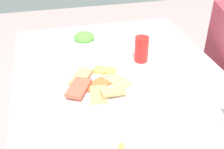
{
  "coord_description": "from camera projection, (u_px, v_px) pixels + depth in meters",
  "views": [
    {
      "loc": [
        1.0,
        -0.28,
        1.41
      ],
      "look_at": [
        0.03,
        -0.05,
        0.77
      ],
      "focal_mm": 45.54,
      "sensor_mm": 36.0,
      "label": 1
    }
  ],
  "objects": [
    {
      "name": "spoon",
      "position": [
        187.0,
        94.0,
        1.11
      ],
      "size": [
        0.19,
        0.04,
        0.0
      ],
      "primitive_type": "cube",
      "rotation": [
        0.0,
        0.0,
        -0.15
      ],
      "color": "silver",
      "rests_on": "paper_napkin"
    },
    {
      "name": "dining_table",
      "position": [
        120.0,
        89.0,
        1.28
      ],
      "size": [
        1.15,
        0.92,
        0.74
      ],
      "color": "white",
      "rests_on": "ground_plane"
    },
    {
      "name": "salad_plate_rice",
      "position": [
        138.0,
        139.0,
        0.9
      ],
      "size": [
        0.21,
        0.21,
        0.04
      ],
      "color": "white",
      "rests_on": "dining_table"
    },
    {
      "name": "soda_can",
      "position": [
        141.0,
        49.0,
        1.32
      ],
      "size": [
        0.08,
        0.08,
        0.12
      ],
      "primitive_type": "cylinder",
      "rotation": [
        0.0,
        0.0,
        1.89
      ],
      "color": "red",
      "rests_on": "dining_table"
    },
    {
      "name": "pide_platter",
      "position": [
        97.0,
        86.0,
        1.15
      ],
      "size": [
        0.31,
        0.31,
        0.04
      ],
      "color": "white",
      "rests_on": "dining_table"
    },
    {
      "name": "paper_napkin",
      "position": [
        182.0,
        96.0,
        1.11
      ],
      "size": [
        0.13,
        0.13,
        0.0
      ],
      "primitive_type": "cube",
      "rotation": [
        0.0,
        0.0,
        -0.01
      ],
      "color": "white",
      "rests_on": "dining_table"
    },
    {
      "name": "fork",
      "position": [
        178.0,
        96.0,
        1.11
      ],
      "size": [
        0.17,
        0.05,
        0.0
      ],
      "primitive_type": "cube",
      "rotation": [
        0.0,
        0.0,
        -0.2
      ],
      "color": "silver",
      "rests_on": "paper_napkin"
    },
    {
      "name": "salad_plate_greens",
      "position": [
        84.0,
        39.0,
        1.51
      ],
      "size": [
        0.2,
        0.2,
        0.06
      ],
      "color": "white",
      "rests_on": "dining_table"
    }
  ]
}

